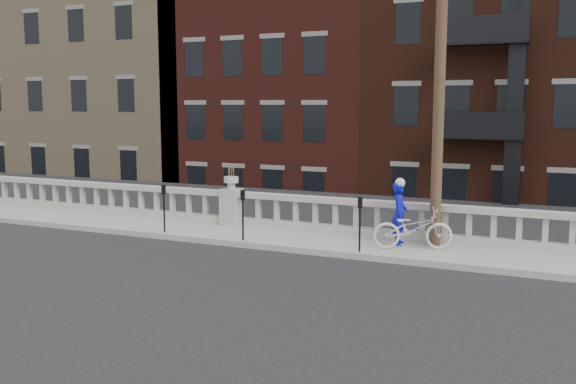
{
  "coord_description": "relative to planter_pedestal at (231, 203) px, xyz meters",
  "views": [
    {
      "loc": [
        9.49,
        -12.72,
        3.79
      ],
      "look_at": [
        2.22,
        3.2,
        1.38
      ],
      "focal_mm": 40.0,
      "sensor_mm": 36.0,
      "label": 1
    }
  ],
  "objects": [
    {
      "name": "lower_level",
      "position": [
        0.56,
        19.09,
        1.8
      ],
      "size": [
        80.0,
        44.0,
        20.8
      ],
      "color": "#605E59",
      "rests_on": "ground"
    },
    {
      "name": "planter_pedestal",
      "position": [
        0.0,
        0.0,
        0.0
      ],
      "size": [
        0.55,
        0.55,
        1.76
      ],
      "color": "gray",
      "rests_on": "sidewalk"
    },
    {
      "name": "cyclist",
      "position": [
        5.31,
        -0.55,
        0.14
      ],
      "size": [
        0.45,
        0.63,
        1.63
      ],
      "primitive_type": "imported",
      "rotation": [
        0.0,
        0.0,
        1.68
      ],
      "color": "#0B0FA8",
      "rests_on": "sidewalk"
    },
    {
      "name": "ground",
      "position": [
        0.0,
        -3.95,
        -0.83
      ],
      "size": [
        120.0,
        120.0,
        0.0
      ],
      "primitive_type": "plane",
      "color": "black",
      "rests_on": "ground"
    },
    {
      "name": "parking_meter_c",
      "position": [
        1.37,
        -1.8,
        0.17
      ],
      "size": [
        0.1,
        0.09,
        1.36
      ],
      "color": "black",
      "rests_on": "sidewalk"
    },
    {
      "name": "parking_meter_b",
      "position": [
        -1.18,
        -1.8,
        0.17
      ],
      "size": [
        0.1,
        0.09,
        1.36
      ],
      "color": "black",
      "rests_on": "sidewalk"
    },
    {
      "name": "balustrade",
      "position": [
        0.0,
        0.0,
        -0.19
      ],
      "size": [
        28.0,
        0.34,
        1.03
      ],
      "color": "gray",
      "rests_on": "sidewalk"
    },
    {
      "name": "bicycle",
      "position": [
        5.76,
        -0.93,
        -0.16
      ],
      "size": [
        2.11,
        1.39,
        1.05
      ],
      "primitive_type": "imported",
      "rotation": [
        0.0,
        0.0,
        1.96
      ],
      "color": "silver",
      "rests_on": "sidewalk"
    },
    {
      "name": "sidewalk",
      "position": [
        0.0,
        -0.95,
        -0.76
      ],
      "size": [
        32.0,
        2.2,
        0.15
      ],
      "primitive_type": "cube",
      "color": "gray",
      "rests_on": "ground"
    },
    {
      "name": "utility_pole",
      "position": [
        6.2,
        -0.35,
        4.41
      ],
      "size": [
        1.6,
        0.28,
        10.0
      ],
      "color": "#422D1E",
      "rests_on": "sidewalk"
    },
    {
      "name": "parking_meter_d",
      "position": [
        4.65,
        -1.8,
        0.17
      ],
      "size": [
        0.1,
        0.09,
        1.36
      ],
      "color": "black",
      "rests_on": "sidewalk"
    }
  ]
}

